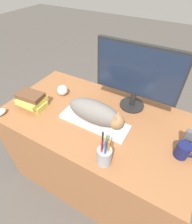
% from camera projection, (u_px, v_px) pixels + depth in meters
% --- Properties ---
extents(ground_plane, '(12.00, 12.00, 0.00)m').
position_uv_depth(ground_plane, '(75.00, 208.00, 1.46)').
color(ground_plane, '#4C4742').
extents(desk, '(1.30, 0.72, 0.76)m').
position_uv_depth(desk, '(96.00, 150.00, 1.44)').
color(desk, brown).
rests_on(desk, ground_plane).
extents(keyboard, '(0.46, 0.15, 0.02)m').
position_uv_depth(keyboard, '(94.00, 122.00, 1.13)').
color(keyboard, silver).
rests_on(keyboard, desk).
extents(cat, '(0.38, 0.14, 0.15)m').
position_uv_depth(cat, '(97.00, 113.00, 1.07)').
color(cat, '#66605B').
rests_on(cat, keyboard).
extents(monitor, '(0.56, 0.17, 0.45)m').
position_uv_depth(monitor, '(137.00, 74.00, 1.09)').
color(monitor, black).
rests_on(monitor, desk).
extents(computer_mouse, '(0.05, 0.08, 0.04)m').
position_uv_depth(computer_mouse, '(1.00, 112.00, 1.19)').
color(computer_mouse, silver).
rests_on(computer_mouse, desk).
extents(coffee_mug, '(0.10, 0.07, 0.09)m').
position_uv_depth(coffee_mug, '(183.00, 151.00, 0.93)').
color(coffee_mug, '#141947').
rests_on(coffee_mug, desk).
extents(pen_cup, '(0.08, 0.08, 0.22)m').
position_uv_depth(pen_cup, '(104.00, 155.00, 0.89)').
color(pen_cup, '#939399').
rests_on(pen_cup, desk).
extents(baseball, '(0.08, 0.08, 0.08)m').
position_uv_depth(baseball, '(62.00, 90.00, 1.35)').
color(baseball, silver).
rests_on(baseball, desk).
extents(phone, '(0.05, 0.03, 0.13)m').
position_uv_depth(phone, '(188.00, 140.00, 0.96)').
color(phone, '#4C4C51').
rests_on(phone, desk).
extents(book_stack, '(0.20, 0.16, 0.11)m').
position_uv_depth(book_stack, '(32.00, 100.00, 1.24)').
color(book_stack, '#CCC14C').
rests_on(book_stack, desk).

